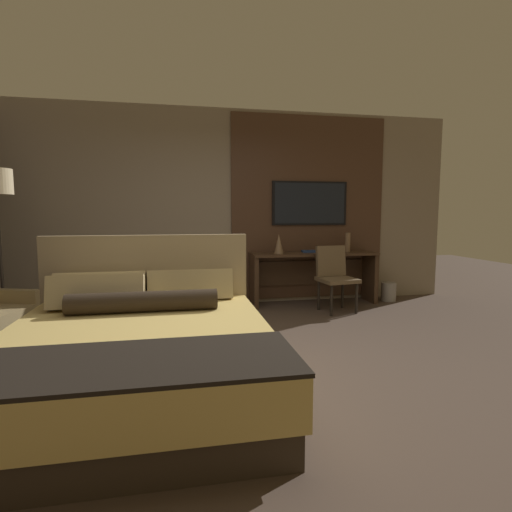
# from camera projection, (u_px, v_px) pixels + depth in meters

# --- Properties ---
(ground_plane) EXTENTS (16.00, 16.00, 0.00)m
(ground_plane) POSITION_uv_depth(u_px,v_px,m) (245.00, 371.00, 3.36)
(ground_plane) COLOR #4C3D33
(wall_back_tv_panel) EXTENTS (7.20, 0.09, 2.80)m
(wall_back_tv_panel) POSITION_uv_depth(u_px,v_px,m) (228.00, 208.00, 5.78)
(wall_back_tv_panel) COLOR gray
(wall_back_tv_panel) RESTS_ON ground_plane
(bed) EXTENTS (1.89, 2.14, 1.12)m
(bed) POSITION_uv_depth(u_px,v_px,m) (139.00, 352.00, 2.93)
(bed) COLOR #33281E
(bed) RESTS_ON ground_plane
(desk) EXTENTS (1.84, 0.47, 0.75)m
(desk) POSITION_uv_depth(u_px,v_px,m) (313.00, 269.00, 5.85)
(desk) COLOR #422D1E
(desk) RESTS_ON ground_plane
(tv) EXTENTS (1.15, 0.04, 0.64)m
(tv) POSITION_uv_depth(u_px,v_px,m) (310.00, 203.00, 5.93)
(tv) COLOR black
(desk_chair) EXTENTS (0.52, 0.52, 0.88)m
(desk_chair) POSITION_uv_depth(u_px,v_px,m) (334.00, 272.00, 5.41)
(desk_chair) COLOR brown
(desk_chair) RESTS_ON ground_plane
(vase_tall) EXTENTS (0.08, 0.08, 0.28)m
(vase_tall) POSITION_uv_depth(u_px,v_px,m) (348.00, 242.00, 5.89)
(vase_tall) COLOR #846647
(vase_tall) RESTS_ON desk
(vase_short) EXTENTS (0.13, 0.13, 0.28)m
(vase_short) POSITION_uv_depth(u_px,v_px,m) (279.00, 244.00, 5.65)
(vase_short) COLOR #846647
(vase_short) RESTS_ON desk
(book) EXTENTS (0.24, 0.18, 0.03)m
(book) POSITION_uv_depth(u_px,v_px,m) (310.00, 251.00, 5.83)
(book) COLOR navy
(book) RESTS_ON desk
(waste_bin) EXTENTS (0.22, 0.22, 0.28)m
(waste_bin) POSITION_uv_depth(u_px,v_px,m) (389.00, 292.00, 6.05)
(waste_bin) COLOR gray
(waste_bin) RESTS_ON ground_plane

